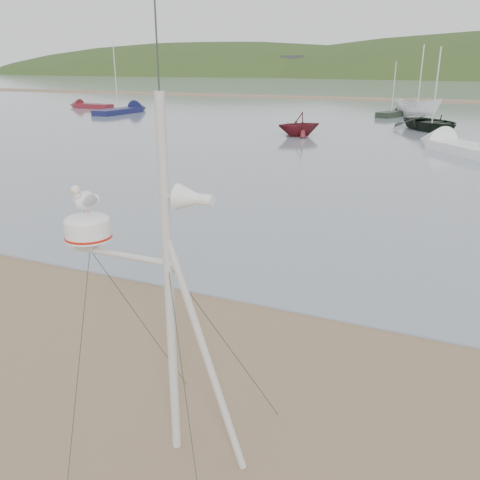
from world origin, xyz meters
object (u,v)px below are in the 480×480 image
at_px(dinghy_red_far, 84,106).
at_px(boat_red, 299,113).
at_px(boat_white, 419,91).
at_px(sailboat_blue_near, 131,110).
at_px(mast_rig, 166,359).
at_px(boat_dark, 436,92).
at_px(sailboat_dark_mid, 397,113).
at_px(sailboat_white_near, 450,145).

bearing_deg(dinghy_red_far, boat_red, -23.87).
bearing_deg(boat_white, sailboat_blue_near, 126.64).
relative_size(mast_rig, sailboat_blue_near, 0.70).
height_order(boat_dark, boat_white, boat_dark).
bearing_deg(boat_dark, dinghy_red_far, 133.01).
bearing_deg(boat_dark, sailboat_blue_near, 135.08).
bearing_deg(sailboat_dark_mid, boat_white, -20.26).
height_order(sailboat_dark_mid, sailboat_blue_near, sailboat_blue_near).
relative_size(mast_rig, sailboat_white_near, 0.65).
bearing_deg(dinghy_red_far, sailboat_blue_near, -16.66).
bearing_deg(mast_rig, boat_white, 92.08).
bearing_deg(mast_rig, sailboat_blue_near, 126.07).
bearing_deg(sailboat_blue_near, boat_dark, -7.25).
height_order(boat_red, sailboat_dark_mid, sailboat_dark_mid).
relative_size(boat_dark, boat_white, 1.19).
bearing_deg(boat_white, boat_red, -175.86).
xyz_separation_m(boat_dark, boat_white, (-2.06, 10.07, -0.45)).
bearing_deg(boat_red, boat_dark, 85.76).
bearing_deg(sailboat_dark_mid, sailboat_white_near, -74.20).
height_order(sailboat_dark_mid, sailboat_white_near, sailboat_white_near).
distance_m(boat_red, boat_white, 17.90).
distance_m(mast_rig, sailboat_white_near, 27.06).
xyz_separation_m(sailboat_white_near, dinghy_red_far, (-38.78, 14.90, -0.01)).
xyz_separation_m(sailboat_blue_near, dinghy_red_far, (-7.98, 2.39, -0.01)).
distance_m(sailboat_blue_near, sailboat_white_near, 33.25).
bearing_deg(dinghy_red_far, mast_rig, -48.74).
bearing_deg(sailboat_dark_mid, boat_dark, -70.12).
relative_size(boat_white, sailboat_dark_mid, 0.87).
xyz_separation_m(mast_rig, sailboat_white_near, (2.05, 26.96, -0.99)).
distance_m(mast_rig, sailboat_dark_mid, 46.65).
xyz_separation_m(mast_rig, dinghy_red_far, (-36.73, 41.87, -1.00)).
height_order(boat_white, sailboat_dark_mid, sailboat_dark_mid).
height_order(boat_dark, sailboat_white_near, sailboat_white_near).
relative_size(mast_rig, sailboat_dark_mid, 1.00).
bearing_deg(sailboat_dark_mid, sailboat_blue_near, -164.45).
bearing_deg(boat_white, sailboat_dark_mid, 93.17).
xyz_separation_m(boat_red, sailboat_blue_near, (-21.19, 10.52, -1.26)).
bearing_deg(sailboat_dark_mid, mast_rig, -85.72).
distance_m(boat_dark, sailboat_white_near, 9.31).
bearing_deg(sailboat_blue_near, boat_white, 13.22).
xyz_separation_m(mast_rig, sailboat_blue_near, (-28.76, 39.48, -0.98)).
bearing_deg(sailboat_white_near, sailboat_blue_near, 157.89).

